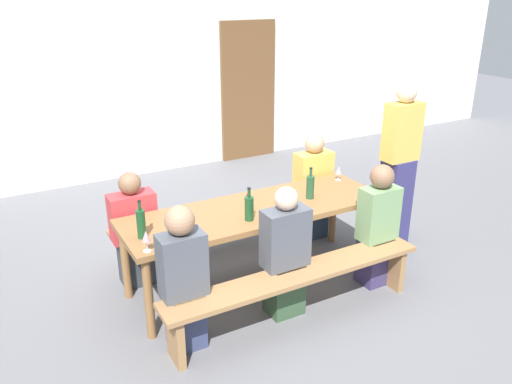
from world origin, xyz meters
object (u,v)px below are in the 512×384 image
Objects in this scene: wine_glass_4 at (248,196)px; wine_bottle_1 at (310,187)px; bench_far at (224,219)px; seated_guest_near_2 at (377,228)px; tasting_table at (256,215)px; wine_bottle_0 at (249,208)px; wine_glass_0 at (293,199)px; seated_guest_far_0 at (134,232)px; wine_bottle_2 at (141,223)px; standing_host at (398,169)px; wine_glass_1 at (339,171)px; wine_glass_3 at (146,237)px; wine_glass_2 at (282,198)px; bench_near at (297,282)px; seated_guest_far_1 at (313,189)px; seated_guest_near_0 at (183,281)px; seated_guest_near_1 at (285,256)px; wooden_door at (248,92)px.

wine_bottle_1 is at bearing -8.62° from wine_glass_4.
seated_guest_near_2 is (0.95, -1.21, 0.19)m from bench_far.
tasting_table is 8.26× the size of wine_bottle_0.
wine_glass_0 is at bearing -4.45° from wine_bottle_0.
tasting_table is 0.58m from wine_bottle_1.
tasting_table is at bearing 61.01° from seated_guest_far_0.
wine_bottle_2 is 0.27× the size of seated_guest_near_2.
wine_bottle_2 is 0.18× the size of standing_host.
seated_guest_far_0 is (-1.50, 0.58, -0.36)m from wine_bottle_1.
seated_guest_far_0 is at bearing 151.01° from tasting_table.
wine_glass_0 is 0.93m from wine_glass_1.
wine_bottle_1 is 1.60m from wine_bottle_2.
wine_glass_2 is at bearing 8.30° from wine_glass_3.
bench_near is 1.55m from seated_guest_far_0.
wine_glass_0 is 0.11m from wine_glass_2.
wine_bottle_1 is at bearing 30.41° from wine_glass_0.
seated_guest_far_1 is 0.68× the size of standing_host.
wine_glass_2 is 0.12× the size of seated_guest_near_0.
wine_glass_4 is at bearing -64.88° from seated_guest_far_1.
seated_guest_near_2 is (0.97, 0.00, 0.02)m from seated_guest_near_1.
seated_guest_far_1 reaches higher than tasting_table.
wine_glass_2 is at bearing -168.13° from wine_bottle_1.
seated_guest_near_0 is at bearing -149.61° from tasting_table.
seated_guest_near_0 is at bearing 170.59° from bench_near.
wine_bottle_2 is at bearing 177.88° from wine_glass_2.
standing_host is at bearing -2.05° from wine_glass_4.
wine_bottle_2 is 0.27× the size of seated_guest_near_0.
seated_guest_far_1 reaches higher than seated_guest_far_0.
wine_glass_3 reaches higher than bench_far.
bench_far is 1.99× the size of seated_guest_near_2.
wooden_door reaches higher than bench_near.
wine_glass_2 is (0.19, -0.80, 0.49)m from bench_far.
wine_bottle_1 is at bearing -71.50° from seated_guest_near_0.
wooden_door is 3.24m from bench_far.
wine_glass_2 is (-0.87, -0.33, 0.00)m from wine_glass_1.
wine_glass_0 reaches higher than bench_near.
wine_bottle_0 is 0.86m from seated_guest_near_0.
wine_bottle_0 is 0.97× the size of wine_bottle_1.
tasting_table is 1.06m from seated_guest_near_0.
seated_guest_near_1 is (1.03, -0.46, -0.34)m from wine_bottle_2.
wine_glass_4 is (-0.25, 0.16, 0.01)m from wine_glass_2.
tasting_table is 1.15m from wine_glass_3.
seated_guest_near_0 is at bearing -155.21° from wine_bottle_0.
wine_bottle_0 is 0.49m from seated_guest_near_1.
standing_host is (1.11, 0.03, -0.03)m from wine_bottle_1.
wooden_door is 1.85× the size of seated_guest_near_1.
wine_glass_2 is 1.46m from standing_host.
wine_bottle_1 is 0.27× the size of seated_guest_far_0.
wine_glass_3 is (-2.15, -0.51, 0.02)m from wine_glass_1.
bench_far is 15.84× the size of wine_glass_2.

